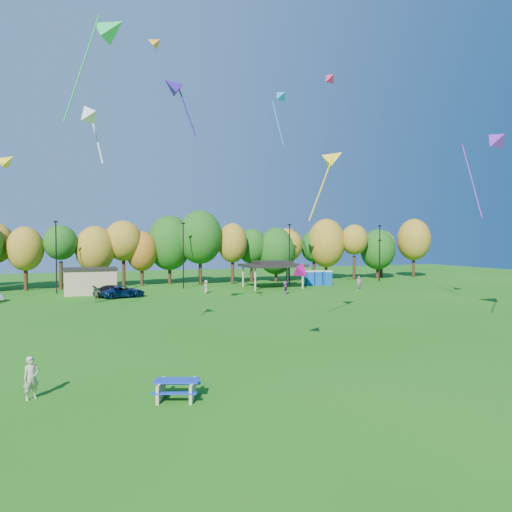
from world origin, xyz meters
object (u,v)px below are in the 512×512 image
object	(u,v)px
kite_flyer	(31,378)
car_c	(123,292)
porta_potties	(318,278)
car_d	(115,291)
picnic_table	(177,388)

from	to	relation	value
kite_flyer	car_c	bearing A→B (deg)	51.70
porta_potties	kite_flyer	size ratio (longest dim) A/B	2.06
porta_potties	car_d	world-z (taller)	porta_potties
kite_flyer	car_d	world-z (taller)	kite_flyer
porta_potties	kite_flyer	xyz separation A→B (m)	(-34.34, -38.84, -0.19)
car_c	car_d	world-z (taller)	car_d
picnic_table	car_c	bearing A→B (deg)	109.10
porta_potties	car_c	world-z (taller)	porta_potties
picnic_table	car_d	size ratio (longest dim) A/B	0.46
porta_potties	car_d	size ratio (longest dim) A/B	0.77
picnic_table	kite_flyer	bearing A→B (deg)	-179.97
kite_flyer	car_c	size ratio (longest dim) A/B	0.37
porta_potties	car_c	size ratio (longest dim) A/B	0.76
car_c	picnic_table	bearing A→B (deg)	165.41
porta_potties	kite_flyer	world-z (taller)	porta_potties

